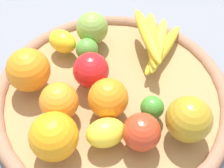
{
  "coord_description": "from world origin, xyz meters",
  "views": [
    {
      "loc": [
        -0.27,
        -0.26,
        0.52
      ],
      "look_at": [
        0.0,
        0.0,
        0.06
      ],
      "focal_mm": 50.18,
      "sensor_mm": 36.0,
      "label": 1
    }
  ],
  "objects": [
    {
      "name": "lime_0",
      "position": [
        0.01,
        -0.09,
        0.06
      ],
      "size": [
        0.06,
        0.06,
        0.04
      ],
      "primitive_type": "sphere",
      "rotation": [
        0.0,
        0.0,
        0.43
      ],
      "color": "#3F8F2E",
      "rests_on": "basket"
    },
    {
      "name": "apple_2",
      "position": [
        -0.01,
        0.04,
        0.07
      ],
      "size": [
        0.1,
        0.1,
        0.07
      ],
      "primitive_type": "sphere",
      "rotation": [
        0.0,
        0.0,
        5.4
      ],
      "color": "red",
      "rests_on": "basket"
    },
    {
      "name": "lemon_0",
      "position": [
        0.01,
        0.15,
        0.06
      ],
      "size": [
        0.06,
        0.07,
        0.05
      ],
      "primitive_type": "ellipsoid",
      "rotation": [
        0.0,
        0.0,
        1.71
      ],
      "color": "yellow",
      "rests_on": "basket"
    },
    {
      "name": "orange_2",
      "position": [
        -0.1,
        0.03,
        0.07
      ],
      "size": [
        0.08,
        0.08,
        0.07
      ],
      "primitive_type": "sphere",
      "rotation": [
        0.0,
        0.0,
        0.15
      ],
      "color": "orange",
      "rests_on": "basket"
    },
    {
      "name": "lemon_1",
      "position": [
        -0.09,
        -0.07,
        0.06
      ],
      "size": [
        0.08,
        0.08,
        0.05
      ],
      "primitive_type": "ellipsoid",
      "rotation": [
        0.0,
        0.0,
        5.75
      ],
      "color": "yellow",
      "rests_on": "basket"
    },
    {
      "name": "banana_bunch",
      "position": [
        0.14,
        0.01,
        0.07
      ],
      "size": [
        0.17,
        0.15,
        0.06
      ],
      "color": "yellow",
      "rests_on": "basket"
    },
    {
      "name": "lime_1",
      "position": [
        0.03,
        0.1,
        0.06
      ],
      "size": [
        0.06,
        0.06,
        0.05
      ],
      "primitive_type": "sphere",
      "rotation": [
        0.0,
        0.0,
        0.28
      ],
      "color": "#539B38",
      "rests_on": "basket"
    },
    {
      "name": "basket",
      "position": [
        0.0,
        0.0,
        0.02
      ],
      "size": [
        0.47,
        0.47,
        0.04
      ],
      "color": "#A58052",
      "rests_on": "ground_plane"
    },
    {
      "name": "ground_plane",
      "position": [
        0.0,
        0.0,
        0.0
      ],
      "size": [
        2.4,
        2.4,
        0.0
      ],
      "primitive_type": "plane",
      "color": "slate",
      "rests_on": "ground"
    },
    {
      "name": "apple_1",
      "position": [
        -0.05,
        -0.11,
        0.07
      ],
      "size": [
        0.08,
        0.08,
        0.06
      ],
      "primitive_type": "sphere",
      "rotation": [
        0.0,
        0.0,
        0.29
      ],
      "color": "red",
      "rests_on": "basket"
    },
    {
      "name": "orange_0",
      "position": [
        -0.04,
        -0.03,
        0.07
      ],
      "size": [
        0.09,
        0.09,
        0.07
      ],
      "primitive_type": "sphere",
      "rotation": [
        0.0,
        0.0,
        0.28
      ],
      "color": "orange",
      "rests_on": "basket"
    },
    {
      "name": "apple_0",
      "position": [
        0.07,
        0.13,
        0.07
      ],
      "size": [
        0.08,
        0.08,
        0.07
      ],
      "primitive_type": "sphere",
      "rotation": [
        0.0,
        0.0,
        4.94
      ],
      "color": "#7DA647",
      "rests_on": "basket"
    },
    {
      "name": "apple_3",
      "position": [
        0.02,
        -0.16,
        0.08
      ],
      "size": [
        0.1,
        0.1,
        0.08
      ],
      "primitive_type": "sphere",
      "rotation": [
        0.0,
        0.0,
        1.96
      ],
      "color": "#AD8B22",
      "rests_on": "basket"
    },
    {
      "name": "orange_3",
      "position": [
        -0.1,
        0.13,
        0.08
      ],
      "size": [
        0.12,
        0.12,
        0.08
      ],
      "primitive_type": "sphere",
      "rotation": [
        0.0,
        0.0,
        4.1
      ],
      "color": "orange",
      "rests_on": "basket"
    },
    {
      "name": "orange_1",
      "position": [
        -0.15,
        -0.02,
        0.08
      ],
      "size": [
        0.11,
        0.11,
        0.08
      ],
      "primitive_type": "sphere",
      "rotation": [
        0.0,
        0.0,
        5.22
      ],
      "color": "orange",
      "rests_on": "basket"
    }
  ]
}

